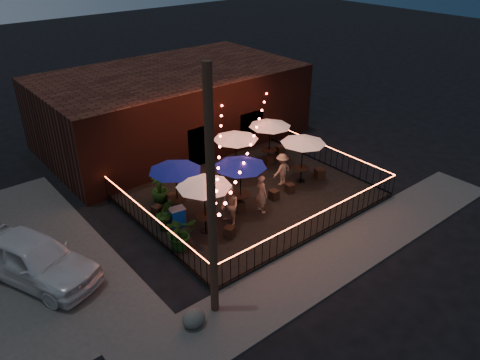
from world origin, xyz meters
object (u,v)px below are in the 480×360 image
at_px(cafe_table_1, 175,168).
at_px(cafe_table_3, 236,136).
at_px(boulder, 194,318).
at_px(cafe_table_2, 241,163).
at_px(cooler, 178,216).
at_px(utility_pole, 212,203).
at_px(cafe_table_0, 204,183).
at_px(cafe_table_4, 303,140).
at_px(cafe_table_5, 270,124).

height_order(cafe_table_1, cafe_table_3, cafe_table_1).
relative_size(cafe_table_1, boulder, 3.25).
bearing_deg(cafe_table_2, cooler, 165.65).
bearing_deg(cafe_table_1, utility_pole, -111.09).
bearing_deg(cafe_table_1, cafe_table_0, -84.68).
distance_m(cafe_table_2, cafe_table_3, 2.93).
bearing_deg(cafe_table_2, cafe_table_4, 2.33).
xyz_separation_m(utility_pole, cafe_table_0, (2.24, 3.63, -1.68)).
height_order(cafe_table_4, boulder, cafe_table_4).
height_order(cafe_table_1, boulder, cafe_table_1).
bearing_deg(cafe_table_2, boulder, -141.72).
distance_m(cafe_table_0, boulder, 5.31).
bearing_deg(cooler, cafe_table_3, 32.11).
xyz_separation_m(cafe_table_4, cooler, (-6.55, 0.54, -1.72)).
bearing_deg(cafe_table_4, cafe_table_1, 168.54).
bearing_deg(cafe_table_1, cafe_table_2, -31.63).
distance_m(utility_pole, cafe_table_4, 9.33).
bearing_deg(boulder, cafe_table_1, 61.60).
distance_m(utility_pole, cafe_table_0, 4.59).
distance_m(cafe_table_0, cafe_table_3, 4.68).
distance_m(cafe_table_4, cooler, 6.79).
bearing_deg(utility_pole, cafe_table_3, 46.78).
bearing_deg(utility_pole, cafe_table_0, 58.29).
bearing_deg(utility_pole, cafe_table_1, 68.91).
distance_m(cafe_table_3, boulder, 9.73).
xyz_separation_m(cooler, boulder, (-2.53, -4.84, -0.23)).
height_order(cafe_table_0, cafe_table_4, cafe_table_0).
height_order(cafe_table_1, cafe_table_4, cafe_table_1).
relative_size(cooler, boulder, 0.97).
xyz_separation_m(cafe_table_0, cafe_table_4, (5.93, 0.53, -0.05)).
xyz_separation_m(cafe_table_5, boulder, (-9.27, -6.76, -1.96)).
bearing_deg(boulder, cafe_table_3, 43.36).
relative_size(utility_pole, cafe_table_0, 3.24).
xyz_separation_m(utility_pole, cafe_table_3, (6.02, 6.40, -1.70)).
relative_size(cafe_table_0, cafe_table_1, 0.93).
bearing_deg(boulder, utility_pole, 8.83).
height_order(cafe_table_1, cafe_table_2, cafe_table_2).
bearing_deg(cafe_table_0, cafe_table_3, 36.30).
height_order(utility_pole, cafe_table_2, utility_pole).
height_order(cafe_table_4, cooler, cafe_table_4).
relative_size(cafe_table_1, cooler, 3.34).
relative_size(cafe_table_4, boulder, 2.84).
bearing_deg(cafe_table_5, cafe_table_3, -174.64).
xyz_separation_m(cafe_table_3, cafe_table_5, (2.35, 0.22, -0.02)).
bearing_deg(cafe_table_4, cafe_table_3, 133.85).
relative_size(utility_pole, cafe_table_2, 3.32).
height_order(utility_pole, cafe_table_3, utility_pole).
distance_m(cafe_table_0, cafe_table_1, 1.77).
relative_size(cafe_table_1, cafe_table_5, 1.05).
relative_size(cafe_table_1, cafe_table_2, 1.10).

